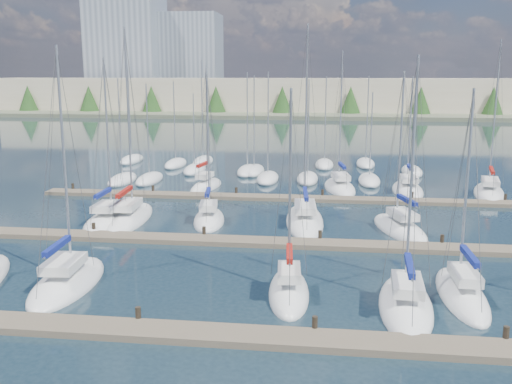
# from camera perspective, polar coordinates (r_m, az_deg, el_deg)

# --- Properties ---
(ground) EXTENTS (400.00, 400.00, 0.00)m
(ground) POSITION_cam_1_polar(r_m,az_deg,el_deg) (81.34, 4.08, 3.79)
(ground) COLOR #1C2E39
(ground) RESTS_ON ground
(dock_near) EXTENTS (44.00, 1.93, 1.10)m
(dock_near) POSITION_cam_1_polar(r_m,az_deg,el_deg) (25.42, -3.50, -14.09)
(dock_near) COLOR #6B5E4C
(dock_near) RESTS_ON ground
(dock_mid) EXTENTS (44.00, 1.93, 1.10)m
(dock_mid) POSITION_cam_1_polar(r_m,az_deg,el_deg) (38.35, 0.38, -5.03)
(dock_mid) COLOR #6B5E4C
(dock_mid) RESTS_ON ground
(dock_far) EXTENTS (44.00, 1.93, 1.10)m
(dock_far) POSITION_cam_1_polar(r_m,az_deg,el_deg) (51.84, 2.22, -0.59)
(dock_far) COLOR #6B5E4C
(dock_far) RESTS_ON ground
(sailboat_d) EXTENTS (2.59, 6.82, 11.30)m
(sailboat_d) POSITION_cam_1_polar(r_m,az_deg,el_deg) (29.92, 3.30, -9.90)
(sailboat_d) COLOR white
(sailboat_d) RESTS_ON ground
(sailboat_l) EXTENTS (4.64, 8.36, 12.17)m
(sailboat_l) POSITION_cam_1_polar(r_m,az_deg,el_deg) (42.82, 14.18, -3.56)
(sailboat_l) COLOR white
(sailboat_l) RESTS_ON ground
(sailboat_c) EXTENTS (3.56, 8.23, 13.42)m
(sailboat_c) POSITION_cam_1_polar(r_m,az_deg,el_deg) (32.82, -18.32, -8.54)
(sailboat_c) COLOR white
(sailboat_c) RESTS_ON ground
(sailboat_j) EXTENTS (3.29, 6.97, 11.58)m
(sailboat_j) POSITION_cam_1_polar(r_m,az_deg,el_deg) (44.17, -4.72, -2.76)
(sailboat_j) COLOR white
(sailboat_j) RESTS_ON ground
(sailboat_e) EXTENTS (3.08, 8.16, 12.82)m
(sailboat_e) POSITION_cam_1_polar(r_m,az_deg,el_deg) (29.26, 14.73, -10.82)
(sailboat_e) COLOR white
(sailboat_e) RESTS_ON ground
(sailboat_k) EXTENTS (3.58, 10.65, 15.57)m
(sailboat_k) POSITION_cam_1_polar(r_m,az_deg,el_deg) (44.07, 4.89, -2.80)
(sailboat_k) COLOR white
(sailboat_k) RESTS_ON ground
(sailboat_q) EXTENTS (2.94, 8.07, 11.73)m
(sailboat_q) POSITION_cam_1_polar(r_m,az_deg,el_deg) (57.20, 14.92, 0.21)
(sailboat_q) COLOR white
(sailboat_q) RESTS_ON ground
(sailboat_f) EXTENTS (2.23, 7.73, 11.28)m
(sailboat_f) POSITION_cam_1_polar(r_m,az_deg,el_deg) (31.40, 19.87, -9.57)
(sailboat_f) COLOR white
(sailboat_f) RESTS_ON ground
(sailboat_i) EXTENTS (3.38, 9.70, 15.36)m
(sailboat_i) POSITION_cam_1_polar(r_m,az_deg,el_deg) (45.56, -12.47, -2.55)
(sailboat_i) COLOR white
(sailboat_i) RESTS_ON ground
(sailboat_n) EXTENTS (3.08, 7.09, 12.64)m
(sailboat_n) POSITION_cam_1_polar(r_m,az_deg,el_deg) (57.19, -5.01, 0.60)
(sailboat_n) COLOR white
(sailboat_n) RESTS_ON ground
(sailboat_h) EXTENTS (3.25, 7.89, 13.14)m
(sailboat_h) POSITION_cam_1_polar(r_m,az_deg,el_deg) (45.27, -14.49, -2.75)
(sailboat_h) COLOR white
(sailboat_h) RESTS_ON ground
(sailboat_p) EXTENTS (3.94, 8.67, 14.12)m
(sailboat_p) POSITION_cam_1_polar(r_m,az_deg,el_deg) (57.13, 8.37, 0.48)
(sailboat_p) COLOR white
(sailboat_p) RESTS_ON ground
(sailboat_r) EXTENTS (4.49, 9.65, 15.03)m
(sailboat_r) POSITION_cam_1_polar(r_m,az_deg,el_deg) (58.28, 22.27, -0.05)
(sailboat_r) COLOR white
(sailboat_r) RESTS_ON ground
(distant_boats) EXTENTS (36.93, 20.75, 13.30)m
(distant_boats) POSITION_cam_1_polar(r_m,az_deg,el_deg) (65.71, -0.50, 2.18)
(distant_boats) COLOR #9EA0A5
(distant_boats) RESTS_ON ground
(shoreline) EXTENTS (400.00, 60.00, 38.00)m
(shoreline) POSITION_cam_1_polar(r_m,az_deg,el_deg) (171.17, 1.31, 10.48)
(shoreline) COLOR #666B51
(shoreline) RESTS_ON ground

